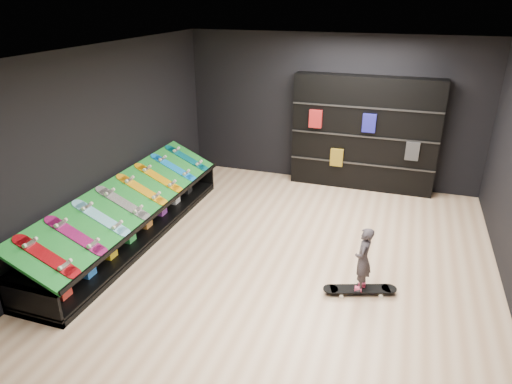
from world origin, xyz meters
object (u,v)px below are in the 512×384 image
(back_shelving, at_px, (364,134))
(child, at_px, (362,271))
(display_rack, at_px, (133,223))
(floor_skateboard, at_px, (360,291))

(back_shelving, xyz_separation_m, child, (0.45, -3.73, -0.77))
(back_shelving, bearing_deg, display_rack, -134.45)
(floor_skateboard, relative_size, child, 1.83)
(display_rack, bearing_deg, child, -6.28)
(back_shelving, height_order, floor_skateboard, back_shelving)
(display_rack, height_order, floor_skateboard, display_rack)
(back_shelving, relative_size, child, 5.27)
(back_shelving, bearing_deg, child, -83.08)
(display_rack, relative_size, back_shelving, 1.60)
(display_rack, relative_size, floor_skateboard, 4.59)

